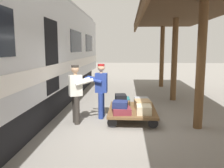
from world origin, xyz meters
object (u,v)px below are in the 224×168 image
suitcase_cream_canvas (144,109)px  suitcase_burgundy_valise (121,110)px  suitcase_navy_fabric (120,104)px  suitcase_brown_leather (122,105)px  porter_by_door (76,92)px  suitcase_teal_softside (122,101)px  porter_in_overalls (101,89)px  suitcase_tan_vintage (143,105)px  suitcase_gray_aluminum (142,101)px  luggage_cart (132,110)px  suitcase_black_hardshell (121,98)px

suitcase_cream_canvas → suitcase_burgundy_valise: suitcase_cream_canvas is taller
suitcase_cream_canvas → suitcase_navy_fabric: (0.67, 0.03, 0.15)m
suitcase_brown_leather → porter_by_door: size_ratio=0.37×
suitcase_teal_softside → porter_by_door: 1.70m
porter_in_overalls → suitcase_brown_leather: bearing=168.7°
suitcase_navy_fabric → suitcase_tan_vintage: bearing=-140.0°
suitcase_gray_aluminum → suitcase_burgundy_valise: 1.24m
suitcase_gray_aluminum → suitcase_tan_vintage: size_ratio=0.89×
suitcase_teal_softside → suitcase_burgundy_valise: bearing=90.0°
suitcase_brown_leather → suitcase_navy_fabric: 0.59m
suitcase_brown_leather → suitcase_tan_vintage: bearing=180.0°
suitcase_cream_canvas → suitcase_navy_fabric: suitcase_navy_fabric is taller
luggage_cart → suitcase_teal_softside: suitcase_teal_softside is taller
suitcase_teal_softside → porter_by_door: porter_by_door is taller
suitcase_black_hardshell → porter_by_door: porter_by_door is taller
suitcase_burgundy_valise → suitcase_navy_fabric: suitcase_navy_fabric is taller
suitcase_tan_vintage → porter_in_overalls: bearing=-5.8°
luggage_cart → suitcase_teal_softside: bearing=-59.2°
luggage_cart → suitcase_brown_leather: bearing=-0.0°
suitcase_teal_softside → porter_in_overalls: bearing=31.1°
suitcase_cream_canvas → porter_by_door: 2.00m
suitcase_brown_leather → porter_in_overalls: bearing=-11.3°
luggage_cart → suitcase_brown_leather: size_ratio=3.09×
suitcase_teal_softside → suitcase_black_hardshell: bearing=86.7°
porter_by_door → suitcase_cream_canvas: bearing=177.6°
suitcase_burgundy_valise → suitcase_black_hardshell: suitcase_black_hardshell is taller
porter_in_overalls → suitcase_tan_vintage: bearing=174.2°
suitcase_cream_canvas → porter_in_overalls: 1.53m
suitcase_gray_aluminum → suitcase_teal_softside: 0.64m
suitcase_brown_leather → suitcase_cream_canvas: suitcase_cream_canvas is taller
suitcase_gray_aluminum → porter_in_overalls: porter_in_overalls is taller
suitcase_cream_canvas → suitcase_brown_leather: bearing=-40.0°
suitcase_brown_leather → luggage_cart: bearing=180.0°
suitcase_gray_aluminum → suitcase_navy_fabric: suitcase_navy_fabric is taller
luggage_cart → suitcase_tan_vintage: 0.37m
suitcase_gray_aluminum → suitcase_cream_canvas: suitcase_cream_canvas is taller
suitcase_burgundy_valise → suitcase_teal_softside: bearing=-90.0°
luggage_cart → suitcase_tan_vintage: bearing=-180.0°
suitcase_brown_leather → suitcase_black_hardshell: bearing=37.4°
suitcase_burgundy_valise → suitcase_cream_canvas: bearing=180.0°
suitcase_gray_aluminum → porter_in_overalls: 1.44m
suitcase_burgundy_valise → porter_in_overalls: bearing=-45.1°
suitcase_tan_vintage → porter_in_overalls: 1.38m
suitcase_teal_softside → suitcase_cream_canvas: size_ratio=0.95×
suitcase_burgundy_valise → suitcase_navy_fabric: size_ratio=1.45×
suitcase_brown_leather → suitcase_black_hardshell: suitcase_black_hardshell is taller
suitcase_black_hardshell → suitcase_burgundy_valise: bearing=93.7°
luggage_cart → suitcase_cream_canvas: suitcase_cream_canvas is taller
luggage_cart → porter_in_overalls: size_ratio=1.14×
suitcase_gray_aluminum → suitcase_navy_fabric: size_ratio=1.15×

